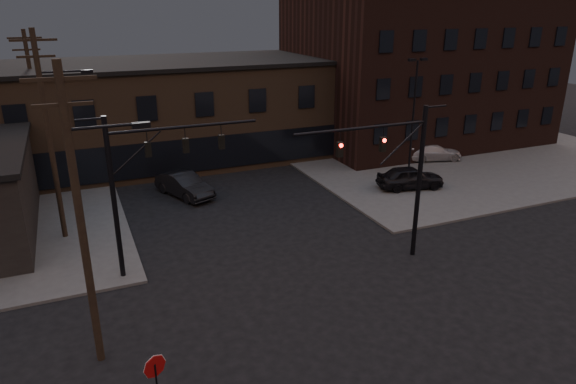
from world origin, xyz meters
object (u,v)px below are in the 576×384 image
object	(u,v)px
traffic_signal_far	(140,177)
car_crossing	(184,185)
traffic_signal_near	(401,169)
stop_sign	(156,374)
parked_car_lot_a	(410,177)
parked_car_lot_b	(433,152)

from	to	relation	value
traffic_signal_far	car_crossing	size ratio (longest dim) A/B	1.60
traffic_signal_near	stop_sign	distance (m)	15.17
parked_car_lot_a	car_crossing	world-z (taller)	parked_car_lot_a
traffic_signal_near	traffic_signal_far	distance (m)	12.57
stop_sign	parked_car_lot_b	world-z (taller)	stop_sign
stop_sign	car_crossing	bearing A→B (deg)	75.26
car_crossing	traffic_signal_far	bearing A→B (deg)	-133.34
traffic_signal_near	stop_sign	world-z (taller)	traffic_signal_near
traffic_signal_near	car_crossing	world-z (taller)	traffic_signal_near
traffic_signal_near	parked_car_lot_b	bearing A→B (deg)	45.98
traffic_signal_far	parked_car_lot_b	world-z (taller)	traffic_signal_far
traffic_signal_near	traffic_signal_far	xyz separation A→B (m)	(-12.07, 3.50, 0.08)
car_crossing	traffic_signal_near	bearing A→B (deg)	-81.33
parked_car_lot_a	car_crossing	xyz separation A→B (m)	(-15.14, 5.17, -0.13)
traffic_signal_far	parked_car_lot_b	size ratio (longest dim) A/B	1.67
stop_sign	traffic_signal_far	bearing A→B (deg)	82.68
stop_sign	parked_car_lot_b	bearing A→B (deg)	37.19
stop_sign	parked_car_lot_b	size ratio (longest dim) A/B	0.52
traffic_signal_near	car_crossing	xyz separation A→B (m)	(-8.05, 13.69, -4.11)
traffic_signal_near	stop_sign	size ratio (longest dim) A/B	3.23
traffic_signal_near	parked_car_lot_b	size ratio (longest dim) A/B	1.67
stop_sign	traffic_signal_near	bearing A→B (deg)	25.90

